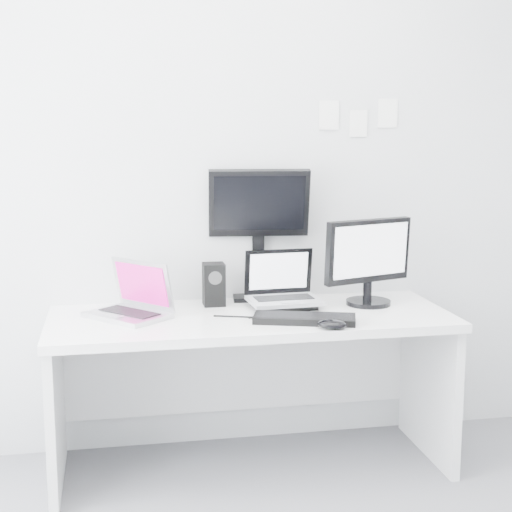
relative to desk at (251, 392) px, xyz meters
name	(u,v)px	position (x,y,z in m)	size (l,w,h in m)	color
back_wall	(237,172)	(0.00, 0.35, 0.99)	(3.60, 3.60, 0.00)	silver
desk	(251,392)	(0.00, 0.00, 0.00)	(1.80, 0.70, 0.73)	white
macbook	(126,289)	(-0.55, 0.05, 0.49)	(0.35, 0.26, 0.26)	#B9B9BD
speaker	(214,284)	(-0.14, 0.21, 0.47)	(0.10, 0.10, 0.20)	black
dell_laptop	(285,279)	(0.18, 0.09, 0.50)	(0.33, 0.26, 0.27)	#ABADB3
rear_monitor	(259,233)	(0.10, 0.31, 0.69)	(0.48, 0.17, 0.66)	black
samsung_monitor	(369,261)	(0.58, 0.09, 0.58)	(0.46, 0.21, 0.42)	black
keyboard	(304,319)	(0.20, -0.17, 0.38)	(0.44, 0.16, 0.03)	black
mouse	(332,324)	(0.29, -0.31, 0.39)	(0.12, 0.08, 0.04)	black
wall_note_0	(329,115)	(0.45, 0.34, 1.26)	(0.10, 0.00, 0.14)	white
wall_note_1	(358,123)	(0.60, 0.34, 1.22)	(0.09, 0.00, 0.13)	white
wall_note_2	(388,113)	(0.75, 0.34, 1.26)	(0.10, 0.00, 0.14)	white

